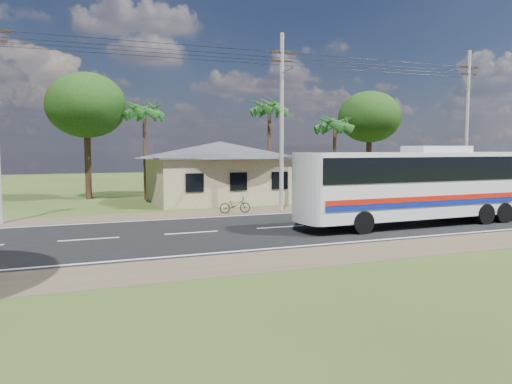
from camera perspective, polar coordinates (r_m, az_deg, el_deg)
ground at (r=24.68m, az=2.83°, el=-4.07°), size 120.00×120.00×0.00m
road at (r=24.68m, az=2.83°, el=-4.05°), size 120.00×16.00×0.03m
house at (r=36.91m, az=-4.11°, el=3.05°), size 12.40×10.00×5.00m
waiting_shed at (r=38.43m, az=15.37°, el=3.09°), size 5.20×4.48×3.35m
concrete_barrier at (r=35.67m, az=16.80°, el=-0.74°), size 7.00×0.30×0.90m
utility_poles at (r=31.44m, az=2.41°, el=8.42°), size 32.80×2.22×11.00m
palm_near at (r=38.58m, az=9.02°, el=7.65°), size 2.80×2.80×6.70m
palm_mid at (r=41.11m, az=1.53°, el=9.56°), size 2.80×2.80×8.20m
palm_far at (r=38.77m, az=-12.67°, el=9.00°), size 2.80×2.80×7.70m
tree_behind_house at (r=40.37m, az=-18.83°, el=9.32°), size 6.00×6.00×9.61m
tree_behind_shed at (r=46.34m, az=12.85°, el=8.33°), size 5.60×5.60×9.02m
coach_bus at (r=26.59m, az=18.18°, el=1.32°), size 13.00×3.10×4.02m
motorcycle at (r=30.00m, az=-2.42°, el=-1.50°), size 1.94×0.86×0.99m
person at (r=35.16m, az=13.20°, el=-0.06°), size 0.74×0.62×1.74m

